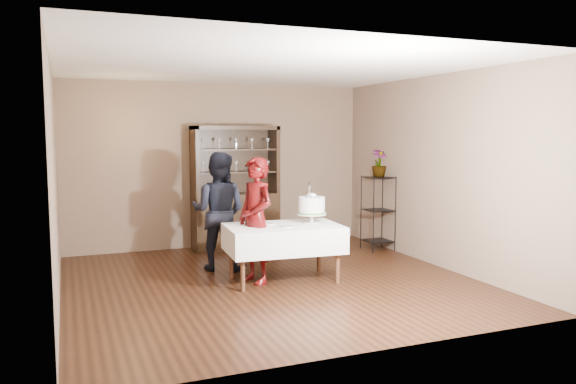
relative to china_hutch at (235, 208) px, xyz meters
name	(u,v)px	position (x,y,z in m)	size (l,w,h in m)	color
floor	(271,281)	(-0.20, -2.25, -0.66)	(5.00, 5.00, 0.00)	black
ceiling	(270,66)	(-0.20, -2.25, 2.04)	(5.00, 5.00, 0.00)	white
back_wall	(219,165)	(-0.20, 0.25, 0.69)	(5.00, 0.02, 2.70)	brown
wall_left	(55,183)	(-2.70, -2.25, 0.69)	(0.02, 5.00, 2.70)	brown
wall_right	(436,171)	(2.30, -2.25, 0.69)	(0.02, 5.00, 2.70)	brown
china_hutch	(235,208)	(0.00, 0.00, 0.00)	(1.40, 0.48, 2.00)	black
plant_etagere	(378,210)	(2.08, -1.05, -0.01)	(0.42, 0.42, 1.20)	black
cake_table	(283,238)	(-0.03, -2.27, -0.12)	(1.50, 0.99, 0.72)	silver
woman	(256,220)	(-0.38, -2.20, 0.13)	(0.58, 0.38, 1.59)	#330406
man	(219,211)	(-0.64, -1.37, 0.15)	(0.79, 0.62, 1.63)	black
cake	(312,207)	(0.39, -2.21, 0.27)	(0.40, 0.40, 0.53)	beige
plate_near	(288,227)	(-0.03, -2.42, 0.06)	(0.18, 0.18, 0.01)	beige
plate_far	(267,224)	(-0.20, -2.10, 0.06)	(0.20, 0.20, 0.01)	beige
potted_plant	(379,163)	(2.06, -1.10, 0.74)	(0.24, 0.24, 0.43)	#446E34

